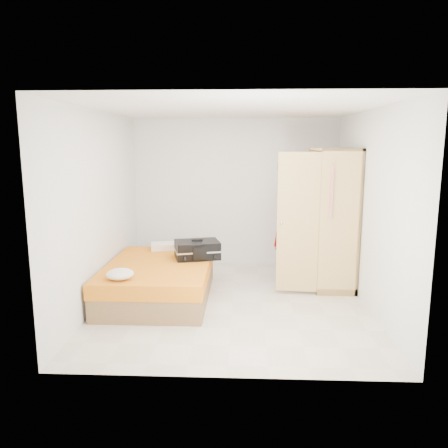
{
  "coord_description": "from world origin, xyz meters",
  "views": [
    {
      "loc": [
        0.14,
        -5.76,
        2.15
      ],
      "look_at": [
        -0.14,
        0.53,
        1.0
      ],
      "focal_mm": 35.0,
      "sensor_mm": 36.0,
      "label": 1
    }
  ],
  "objects_px": {
    "wardrobe": "(329,221)",
    "suitcase": "(197,250)",
    "bed": "(159,280)",
    "round_cushion": "(120,274)",
    "person": "(290,220)"
  },
  "relations": [
    {
      "from": "suitcase",
      "to": "round_cushion",
      "type": "bearing_deg",
      "value": -143.37
    },
    {
      "from": "person",
      "to": "round_cushion",
      "type": "relative_size",
      "value": 5.65
    },
    {
      "from": "bed",
      "to": "round_cushion",
      "type": "xyz_separation_m",
      "value": [
        -0.33,
        -0.75,
        0.31
      ]
    },
    {
      "from": "wardrobe",
      "to": "suitcase",
      "type": "height_order",
      "value": "wardrobe"
    },
    {
      "from": "wardrobe",
      "to": "person",
      "type": "relative_size",
      "value": 1.09
    },
    {
      "from": "bed",
      "to": "suitcase",
      "type": "relative_size",
      "value": 2.69
    },
    {
      "from": "bed",
      "to": "wardrobe",
      "type": "xyz_separation_m",
      "value": [
        2.5,
        0.71,
        0.75
      ]
    },
    {
      "from": "bed",
      "to": "person",
      "type": "height_order",
      "value": "person"
    },
    {
      "from": "bed",
      "to": "round_cushion",
      "type": "height_order",
      "value": "round_cushion"
    },
    {
      "from": "suitcase",
      "to": "round_cushion",
      "type": "relative_size",
      "value": 2.2
    },
    {
      "from": "wardrobe",
      "to": "suitcase",
      "type": "distance_m",
      "value": 2.06
    },
    {
      "from": "bed",
      "to": "suitcase",
      "type": "xyz_separation_m",
      "value": [
        0.52,
        0.33,
        0.37
      ]
    },
    {
      "from": "person",
      "to": "suitcase",
      "type": "distance_m",
      "value": 1.6
    },
    {
      "from": "person",
      "to": "round_cushion",
      "type": "xyz_separation_m",
      "value": [
        -2.27,
        -1.73,
        -0.4
      ]
    },
    {
      "from": "bed",
      "to": "person",
      "type": "bearing_deg",
      "value": 26.95
    }
  ]
}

